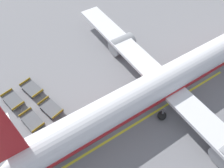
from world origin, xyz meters
name	(u,v)px	position (x,y,z in m)	size (l,w,h in m)	color
ground_plane	(112,37)	(0.00, 0.00, 0.00)	(500.00, 500.00, 0.00)	gray
airplane	(172,78)	(14.19, -1.37, 2.99)	(40.70, 46.52, 12.72)	white
baggage_dolly_row_near_col_a	(13,100)	(2.58, -19.01, 0.49)	(3.94, 2.19, 0.92)	#515459
baggage_dolly_row_near_col_b	(32,121)	(7.04, -18.35, 0.49)	(3.93, 2.13, 0.92)	#515459
baggage_dolly_row_near_col_c	(51,146)	(11.52, -18.07, 0.49)	(3.95, 2.22, 0.92)	#515459
baggage_dolly_row_mid_a_col_a	(32,89)	(2.33, -16.18, 0.49)	(3.95, 2.28, 0.92)	#515459
baggage_dolly_row_mid_a_col_b	(51,108)	(6.85, -15.64, 0.49)	(3.95, 2.28, 0.92)	#515459
baggage_dolly_row_mid_a_col_c	(73,130)	(11.33, -15.09, 0.49)	(3.95, 2.21, 0.92)	#515459
stand_guidance_stripe	(115,136)	(14.92, -11.35, 0.00)	(3.75, 38.00, 0.01)	yellow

